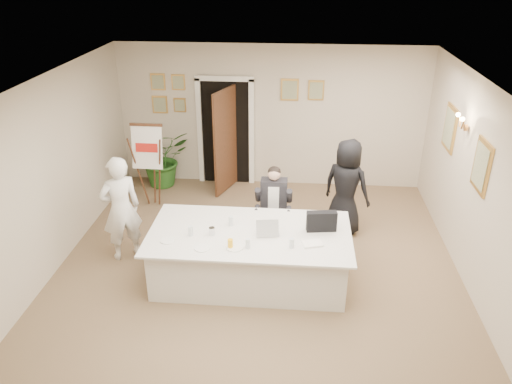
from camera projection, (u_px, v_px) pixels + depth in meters
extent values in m
plane|color=brown|center=(255.00, 281.00, 7.24)|extent=(7.00, 7.00, 0.00)
cube|color=white|center=(255.00, 91.00, 6.02)|extent=(6.00, 7.00, 0.02)
cube|color=beige|center=(271.00, 117.00, 9.77)|extent=(6.00, 0.10, 2.80)
cube|color=beige|center=(39.00, 186.00, 6.86)|extent=(0.10, 7.00, 2.80)
cube|color=beige|center=(488.00, 203.00, 6.39)|extent=(0.10, 7.00, 2.80)
cube|color=black|center=(226.00, 133.00, 9.97)|extent=(0.92, 0.06, 2.10)
cube|color=white|center=(200.00, 133.00, 9.98)|extent=(0.10, 0.06, 2.20)
cube|color=white|center=(252.00, 134.00, 9.90)|extent=(0.10, 0.06, 2.20)
cube|color=#342410|center=(225.00, 141.00, 9.60)|extent=(0.33, 0.81, 2.02)
cube|color=white|center=(250.00, 257.00, 7.14)|extent=(2.65, 1.33, 0.75)
cube|color=white|center=(250.00, 233.00, 6.97)|extent=(2.83, 1.51, 0.03)
cube|color=white|center=(147.00, 147.00, 8.83)|extent=(0.55, 0.17, 0.77)
imported|color=white|center=(121.00, 209.00, 7.49)|extent=(0.73, 0.68, 1.67)
imported|color=black|center=(346.00, 187.00, 8.22)|extent=(0.95, 0.84, 1.63)
imported|color=#24581D|center=(162.00, 158.00, 10.03)|extent=(1.36, 1.33, 1.15)
cube|color=black|center=(322.00, 221.00, 6.95)|extent=(0.43, 0.17, 0.29)
cube|color=white|center=(312.00, 244.00, 6.67)|extent=(0.31, 0.25, 0.03)
cylinder|color=white|center=(168.00, 241.00, 6.76)|extent=(0.20, 0.20, 0.01)
cylinder|color=white|center=(202.00, 248.00, 6.58)|extent=(0.23, 0.23, 0.01)
cylinder|color=white|center=(235.00, 247.00, 6.60)|extent=(0.24, 0.24, 0.01)
cylinder|color=silver|center=(191.00, 231.00, 6.87)|extent=(0.09, 0.09, 0.14)
cylinder|color=silver|center=(248.00, 244.00, 6.57)|extent=(0.08, 0.08, 0.14)
cylinder|color=silver|center=(292.00, 243.00, 6.58)|extent=(0.08, 0.08, 0.14)
cylinder|color=silver|center=(231.00, 221.00, 7.12)|extent=(0.08, 0.08, 0.14)
cylinder|color=yellow|center=(230.00, 244.00, 6.57)|extent=(0.09, 0.09, 0.13)
cylinder|color=silver|center=(212.00, 231.00, 6.89)|extent=(0.10, 0.10, 0.11)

